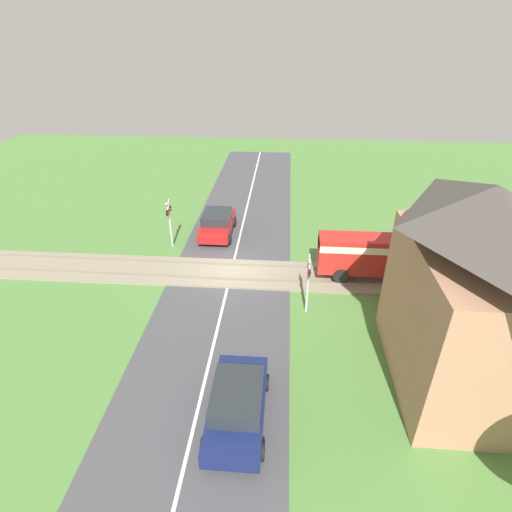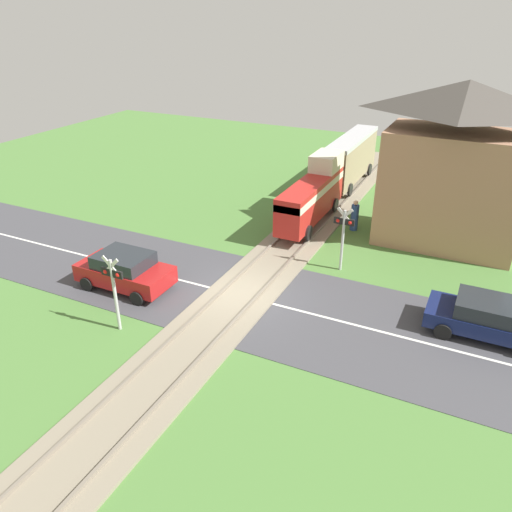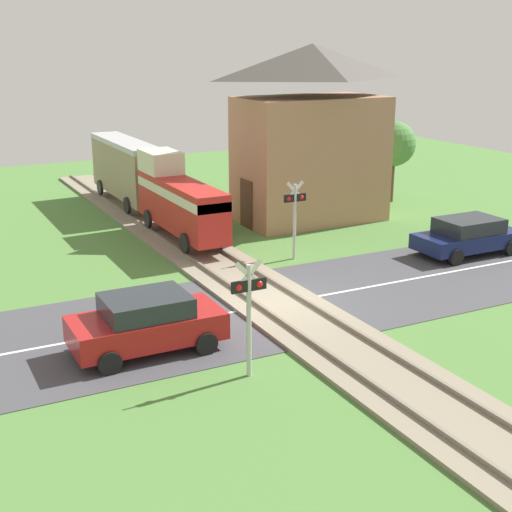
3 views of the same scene
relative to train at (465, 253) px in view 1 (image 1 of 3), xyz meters
name	(u,v)px [view 1 (image 1 of 3)]	position (x,y,z in m)	size (l,w,h in m)	color
ground_plane	(231,274)	(0.00, -11.85, -1.86)	(60.00, 60.00, 0.00)	#4C7A38
road_surface	(231,274)	(0.00, -11.85, -1.85)	(48.00, 6.40, 0.02)	#424247
track_bed	(231,273)	(0.00, -11.85, -1.79)	(2.80, 48.00, 0.24)	gray
train	(465,253)	(0.00, 0.00, 0.00)	(1.58, 14.16, 3.18)	red
car_near_crossing	(217,223)	(-4.64, -13.29, -1.06)	(3.93, 2.03, 1.53)	#A81919
car_far_side	(237,403)	(9.05, -10.41, -1.11)	(4.17, 1.98, 1.41)	#141E4C
crossing_signal_west_approach	(169,218)	(-2.92, -15.80, 0.03)	(0.90, 0.18, 2.94)	#B7B7B7
crossing_signal_east_approach	(308,277)	(2.92, -7.89, 0.03)	(0.90, 0.18, 2.94)	#B7B7B7
station_building	(464,296)	(6.56, -2.94, 1.88)	(6.80, 3.92, 7.69)	#AD7A5B
pedestrian_by_station	(404,294)	(2.21, -3.32, -1.12)	(0.40, 0.40, 1.62)	#2D4C8E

